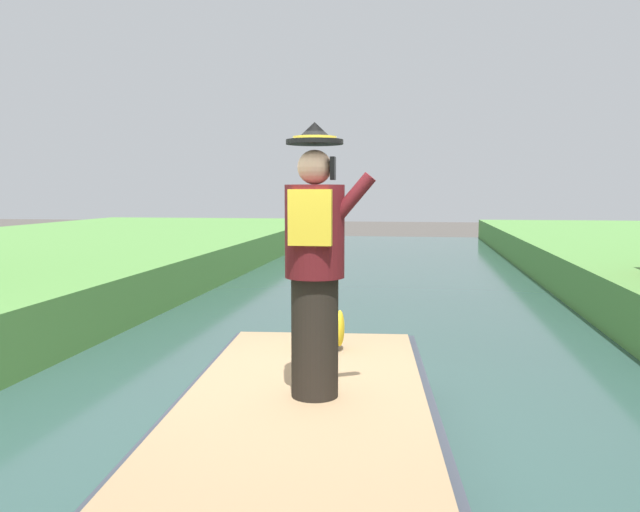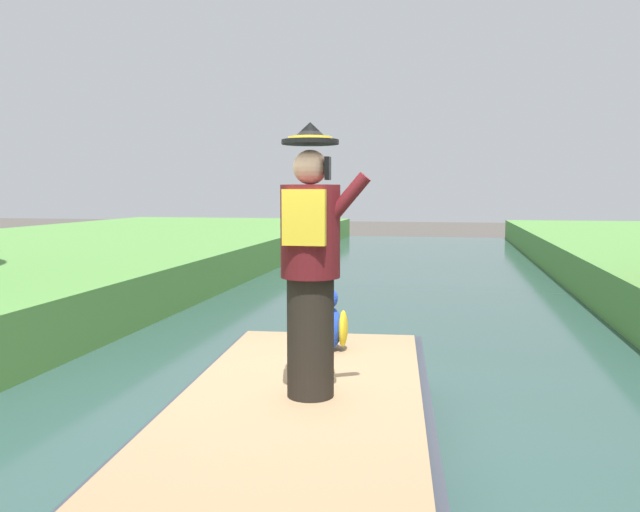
% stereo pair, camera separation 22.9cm
% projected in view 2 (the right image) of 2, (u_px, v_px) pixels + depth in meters
% --- Properties ---
extents(ground_plane, '(80.00, 80.00, 0.00)m').
position_uv_depth(ground_plane, '(313.00, 468.00, 4.91)').
color(ground_plane, '#4C4742').
extents(canal_water, '(6.78, 48.00, 0.10)m').
position_uv_depth(canal_water, '(313.00, 461.00, 4.91)').
color(canal_water, '#2D4C47').
rests_on(canal_water, ground).
extents(boat, '(2.13, 4.33, 0.61)m').
position_uv_depth(boat, '(301.00, 437.00, 4.47)').
color(boat, '#333842').
rests_on(boat, canal_water).
extents(person_pirate, '(0.61, 0.42, 1.85)m').
position_uv_depth(person_pirate, '(311.00, 262.00, 4.30)').
color(person_pirate, black).
rests_on(person_pirate, boat).
extents(parrot_plush, '(0.36, 0.35, 0.57)m').
position_uv_depth(parrot_plush, '(327.00, 323.00, 5.63)').
color(parrot_plush, blue).
rests_on(parrot_plush, boat).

